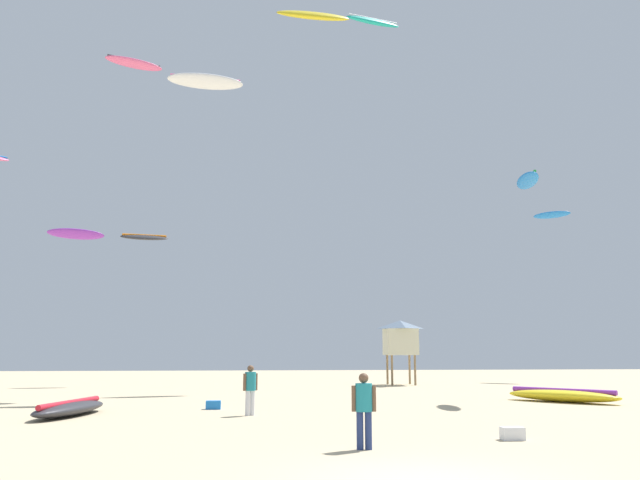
{
  "coord_description": "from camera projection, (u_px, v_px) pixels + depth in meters",
  "views": [
    {
      "loc": [
        -2.93,
        -11.35,
        2.25
      ],
      "look_at": [
        0.0,
        19.49,
        7.6
      ],
      "focal_mm": 35.71,
      "sensor_mm": 36.0,
      "label": 1
    }
  ],
  "objects": [
    {
      "name": "kite_aloft_6",
      "position": [
        313.0,
        16.0,
        37.76
      ],
      "size": [
        4.48,
        1.62,
        1.06
      ],
      "color": "yellow"
    },
    {
      "name": "kite_grounded_mid",
      "position": [
        563.0,
        396.0,
        27.56
      ],
      "size": [
        4.35,
        4.59,
        0.64
      ],
      "color": "yellow",
      "rests_on": "ground"
    },
    {
      "name": "cooler_box",
      "position": [
        213.0,
        405.0,
        24.33
      ],
      "size": [
        0.56,
        0.36,
        0.32
      ],
      "primitive_type": "cube",
      "color": "blue",
      "rests_on": "ground"
    },
    {
      "name": "lifeguard_tower",
      "position": [
        400.0,
        337.0,
        41.74
      ],
      "size": [
        2.3,
        2.3,
        4.15
      ],
      "color": "#8C704C",
      "rests_on": "ground"
    },
    {
      "name": "gear_bag",
      "position": [
        512.0,
        433.0,
        16.06
      ],
      "size": [
        0.56,
        0.36,
        0.32
      ],
      "primitive_type": "cube",
      "color": "white",
      "rests_on": "ground"
    },
    {
      "name": "kite_aloft_2",
      "position": [
        552.0,
        215.0,
        49.83
      ],
      "size": [
        2.72,
        2.41,
        0.61
      ],
      "color": "blue"
    },
    {
      "name": "kite_aloft_8",
      "position": [
        144.0,
        237.0,
        43.21
      ],
      "size": [
        3.28,
        1.48,
        0.63
      ],
      "color": "#2D2D33"
    },
    {
      "name": "kite_aloft_1",
      "position": [
        76.0,
        234.0,
        48.27
      ],
      "size": [
        4.27,
        2.57,
        0.95
      ],
      "color": "purple"
    },
    {
      "name": "person_midground",
      "position": [
        250.0,
        386.0,
        22.15
      ],
      "size": [
        0.5,
        0.39,
        1.71
      ],
      "rotation": [
        0.0,
        0.0,
        5.27
      ],
      "color": "silver",
      "rests_on": "ground"
    },
    {
      "name": "kite_aloft_7",
      "position": [
        134.0,
        63.0,
        40.73
      ],
      "size": [
        3.73,
        2.47,
        0.5
      ],
      "color": "#E5598C"
    },
    {
      "name": "kite_aloft_4",
      "position": [
        527.0,
        181.0,
        30.81
      ],
      "size": [
        1.19,
        2.9,
        0.66
      ],
      "color": "blue"
    },
    {
      "name": "person_foreground",
      "position": [
        364.0,
        405.0,
        14.65
      ],
      "size": [
        0.57,
        0.39,
        1.71
      ],
      "rotation": [
        0.0,
        0.0,
        1.48
      ],
      "color": "navy",
      "rests_on": "ground"
    },
    {
      "name": "kite_aloft_0",
      "position": [
        206.0,
        81.0,
        36.24
      ],
      "size": [
        4.4,
        1.82,
        0.82
      ],
      "color": "white"
    },
    {
      "name": "kite_aloft_3",
      "position": [
        373.0,
        21.0,
        44.98
      ],
      "size": [
        4.2,
        2.2,
        0.97
      ],
      "color": "#19B29E"
    },
    {
      "name": "kite_grounded_near",
      "position": [
        70.0,
        408.0,
        21.84
      ],
      "size": [
        2.12,
        4.6,
        0.55
      ],
      "color": "#2D2D33",
      "rests_on": "ground"
    }
  ]
}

